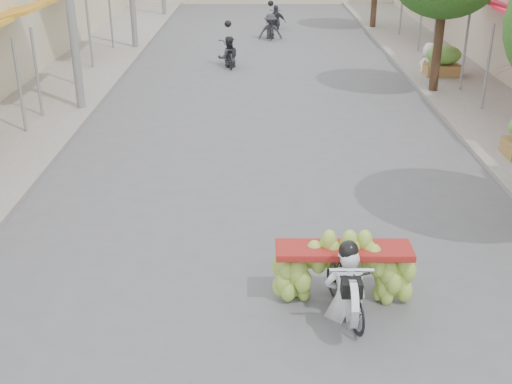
% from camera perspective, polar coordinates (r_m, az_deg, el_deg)
% --- Properties ---
extents(sidewalk_left, '(4.00, 60.00, 0.12)m').
position_cam_1_polar(sidewalk_left, '(22.89, -17.27, 9.19)').
color(sidewalk_left, gray).
rests_on(sidewalk_left, ground).
extents(sidewalk_right, '(4.00, 60.00, 0.12)m').
position_cam_1_polar(sidewalk_right, '(23.01, 18.71, 9.08)').
color(sidewalk_right, gray).
rests_on(sidewalk_right, ground).
extents(produce_crate_far, '(1.20, 0.88, 1.16)m').
position_cam_1_polar(produce_crate_far, '(23.57, 16.32, 11.34)').
color(produce_crate_far, olive).
rests_on(produce_crate_far, ground).
extents(banana_motorbike, '(2.20, 1.80, 2.11)m').
position_cam_1_polar(banana_motorbike, '(9.43, 7.92, -6.71)').
color(banana_motorbike, black).
rests_on(banana_motorbike, ground).
extents(pedestrian, '(1.10, 1.04, 1.93)m').
position_cam_1_polar(pedestrian, '(24.19, 15.31, 12.67)').
color(pedestrian, white).
rests_on(pedestrian, ground).
extents(bg_motorbike_a, '(0.90, 1.73, 1.95)m').
position_cam_1_polar(bg_motorbike_a, '(24.51, -2.48, 12.77)').
color(bg_motorbike_a, black).
rests_on(bg_motorbike_a, ground).
extents(bg_motorbike_b, '(1.07, 1.66, 1.95)m').
position_cam_1_polar(bg_motorbike_b, '(29.93, 1.30, 15.05)').
color(bg_motorbike_b, black).
rests_on(bg_motorbike_b, ground).
extents(bg_motorbike_c, '(1.02, 1.54, 1.95)m').
position_cam_1_polar(bg_motorbike_c, '(32.66, 1.80, 15.74)').
color(bg_motorbike_c, black).
rests_on(bg_motorbike_c, ground).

